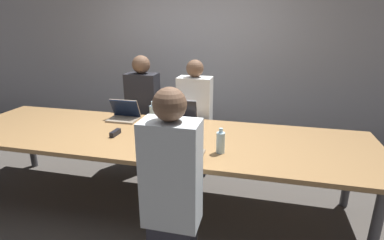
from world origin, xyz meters
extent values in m
plane|color=#4C4742|center=(0.00, 0.00, 0.00)|extent=(24.00, 24.00, 0.00)
cube|color=#ADADB2|center=(0.00, 1.84, 1.40)|extent=(12.00, 0.06, 2.80)
cube|color=#9E7547|center=(0.00, 0.00, 0.76)|extent=(4.18, 1.20, 0.04)
cylinder|color=#4C4C51|center=(1.91, -0.42, 0.37)|extent=(0.08, 0.08, 0.74)
cylinder|color=#4C4C51|center=(-1.91, 0.42, 0.37)|extent=(0.08, 0.08, 0.74)
cylinder|color=#4C4C51|center=(1.91, 0.42, 0.37)|extent=(0.08, 0.08, 0.74)
cube|color=gray|center=(0.40, -0.40, 0.79)|extent=(0.31, 0.25, 0.02)
cube|color=gray|center=(0.40, -0.49, 0.92)|extent=(0.31, 0.12, 0.24)
cube|color=black|center=(0.40, -0.48, 0.91)|extent=(0.31, 0.11, 0.24)
cube|color=silver|center=(0.42, -0.84, 0.84)|extent=(0.40, 0.24, 0.78)
sphere|color=brown|center=(0.42, -0.84, 1.34)|extent=(0.23, 0.23, 0.23)
cylinder|color=#ADD1E0|center=(0.68, -0.27, 0.87)|extent=(0.07, 0.07, 0.18)
cylinder|color=#ADD1E0|center=(0.68, -0.27, 0.98)|extent=(0.03, 0.03, 0.04)
cube|color=gray|center=(-0.52, 0.34, 0.79)|extent=(0.33, 0.23, 0.02)
cube|color=gray|center=(-0.52, 0.42, 0.90)|extent=(0.33, 0.10, 0.21)
cube|color=#0F1933|center=(-0.52, 0.41, 0.90)|extent=(0.33, 0.10, 0.21)
cube|color=#2D2D38|center=(-0.50, 0.87, 0.23)|extent=(0.32, 0.24, 0.45)
cube|color=#232328|center=(-0.50, 0.87, 0.84)|extent=(0.40, 0.24, 0.78)
sphere|color=brown|center=(-0.50, 0.87, 1.34)|extent=(0.23, 0.23, 0.23)
cube|color=#B7B7BC|center=(0.15, 0.38, 0.79)|extent=(0.30, 0.23, 0.02)
cube|color=#B7B7BC|center=(0.15, 0.48, 0.91)|extent=(0.31, 0.07, 0.23)
cube|color=black|center=(0.15, 0.47, 0.91)|extent=(0.30, 0.07, 0.23)
cube|color=#2D2D38|center=(0.21, 0.78, 0.23)|extent=(0.32, 0.24, 0.45)
cube|color=silver|center=(0.21, 0.78, 0.84)|extent=(0.40, 0.24, 0.78)
sphere|color=brown|center=(0.21, 0.78, 1.33)|extent=(0.20, 0.20, 0.20)
cylinder|color=red|center=(-0.10, 0.35, 0.82)|extent=(0.08, 0.08, 0.09)
cylinder|color=#ADD1E0|center=(-0.13, 0.26, 0.89)|extent=(0.08, 0.08, 0.22)
cylinder|color=#ADD1E0|center=(-0.13, 0.26, 1.02)|extent=(0.03, 0.03, 0.05)
cube|color=black|center=(-0.39, -0.11, 0.80)|extent=(0.05, 0.15, 0.05)
cube|color=#2D4C8C|center=(0.03, -0.16, 0.79)|extent=(0.18, 0.14, 0.02)
camera|label=1|loc=(1.00, -2.60, 1.84)|focal=28.00mm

